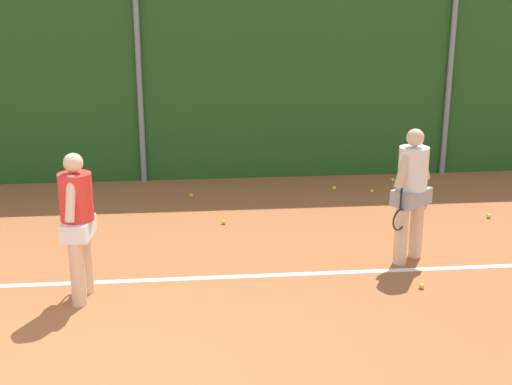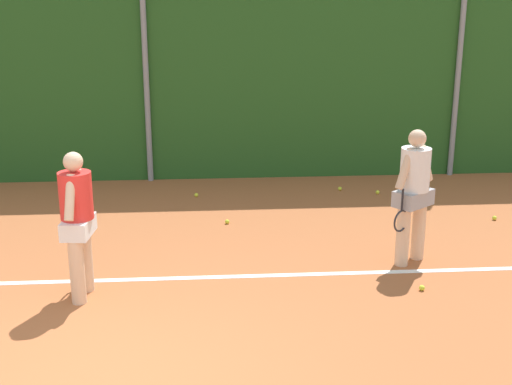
% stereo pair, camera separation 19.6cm
% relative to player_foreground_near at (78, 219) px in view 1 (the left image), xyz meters
% --- Properties ---
extents(ground_plane, '(29.94, 29.94, 0.00)m').
position_rel_player_foreground_near_xyz_m(ground_plane, '(0.40, 0.12, -0.95)').
color(ground_plane, '#A85B33').
extents(hedge_fence_backdrop, '(19.46, 0.25, 3.45)m').
position_rel_player_foreground_near_xyz_m(hedge_fence_backdrop, '(0.40, 5.06, 0.78)').
color(hedge_fence_backdrop, '#23511E').
rests_on(hedge_fence_backdrop, ground_plane).
extents(fence_post_center, '(0.10, 0.10, 3.72)m').
position_rel_player_foreground_near_xyz_m(fence_post_center, '(0.40, 4.88, 0.92)').
color(fence_post_center, gray).
rests_on(fence_post_center, ground_plane).
extents(fence_post_right, '(0.10, 0.10, 3.72)m').
position_rel_player_foreground_near_xyz_m(fence_post_right, '(6.01, 4.88, 0.92)').
color(fence_post_right, gray).
rests_on(fence_post_right, ground_plane).
extents(court_baseline_paint, '(14.22, 0.10, 0.01)m').
position_rel_player_foreground_near_xyz_m(court_baseline_paint, '(0.40, 0.41, -0.94)').
color(court_baseline_paint, white).
rests_on(court_baseline_paint, ground_plane).
extents(player_foreground_near, '(0.36, 0.79, 1.69)m').
position_rel_player_foreground_near_xyz_m(player_foreground_near, '(0.00, 0.00, 0.00)').
color(player_foreground_near, beige).
rests_on(player_foreground_near, ground_plane).
extents(player_midcourt, '(0.62, 0.59, 1.73)m').
position_rel_player_foreground_near_xyz_m(player_midcourt, '(4.00, 0.73, 0.02)').
color(player_midcourt, beige).
rests_on(player_midcourt, ground_plane).
extents(tennis_ball_0, '(0.07, 0.07, 0.07)m').
position_rel_player_foreground_near_xyz_m(tennis_ball_0, '(3.90, -0.14, -0.91)').
color(tennis_ball_0, '#CCDB33').
rests_on(tennis_ball_0, ground_plane).
extents(tennis_ball_1, '(0.07, 0.07, 0.07)m').
position_rel_player_foreground_near_xyz_m(tennis_ball_1, '(4.91, 4.40, -0.91)').
color(tennis_ball_1, '#CCDB33').
rests_on(tennis_ball_1, ground_plane).
extents(tennis_ball_2, '(0.07, 0.07, 0.07)m').
position_rel_player_foreground_near_xyz_m(tennis_ball_2, '(1.72, 2.37, -0.91)').
color(tennis_ball_2, '#CCDB33').
rests_on(tennis_ball_2, ground_plane).
extents(tennis_ball_5, '(0.07, 0.07, 0.07)m').
position_rel_player_foreground_near_xyz_m(tennis_ball_5, '(3.74, 3.99, -0.91)').
color(tennis_ball_5, '#CCDB33').
rests_on(tennis_ball_5, ground_plane).
extents(tennis_ball_7, '(0.07, 0.07, 0.07)m').
position_rel_player_foreground_near_xyz_m(tennis_ball_7, '(1.24, 3.79, -0.91)').
color(tennis_ball_7, '#CCDB33').
rests_on(tennis_ball_7, ground_plane).
extents(tennis_ball_9, '(0.07, 0.07, 0.07)m').
position_rel_player_foreground_near_xyz_m(tennis_ball_9, '(4.34, 3.72, -0.91)').
color(tennis_ball_9, '#CCDB33').
rests_on(tennis_ball_9, ground_plane).
extents(tennis_ball_10, '(0.07, 0.07, 0.07)m').
position_rel_player_foreground_near_xyz_m(tennis_ball_10, '(5.78, 2.25, -0.91)').
color(tennis_ball_10, '#CCDB33').
rests_on(tennis_ball_10, ground_plane).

